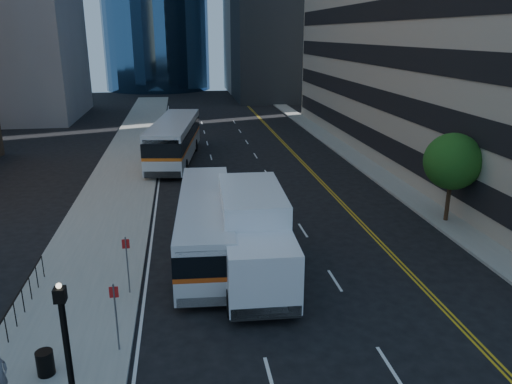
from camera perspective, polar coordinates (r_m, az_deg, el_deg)
ground at (r=20.99m, az=9.31°, el=-12.57°), size 160.00×160.00×0.00m
sidewalk_west at (r=43.70m, az=-14.30°, el=3.33°), size 5.00×90.00×0.15m
sidewalk_east at (r=45.95m, az=10.71°, el=4.26°), size 2.00×90.00×0.15m
street_tree at (r=30.07m, az=21.56°, el=3.25°), size 3.20×3.20×5.10m
lamp_post at (r=13.96m, az=-20.64°, el=-17.42°), size 0.28×0.28×4.56m
bus_front at (r=24.61m, az=-5.78°, el=-3.59°), size 3.12×11.52×2.94m
bus_rear at (r=43.30m, az=-9.29°, el=6.00°), size 4.73×13.75×3.48m
box_truck at (r=21.97m, az=-0.18°, el=-5.01°), size 3.08×8.11×3.83m
trash_can at (r=17.94m, az=-22.94°, el=-17.54°), size 0.55×0.55×0.82m
pedestrian at (r=17.16m, az=-27.24°, el=-18.18°), size 0.52×0.68×1.67m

